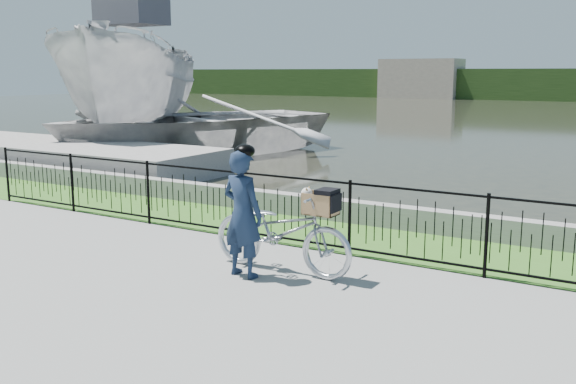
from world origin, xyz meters
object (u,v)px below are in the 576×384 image
Objects in this scene: dock at (62,155)px; bicycle_rig at (282,231)px; cyclist at (243,212)px; boat_near at (135,88)px; boat_far at (191,124)px.

bicycle_rig is at bearing -25.61° from dock.
boat_near is at bearing 139.26° from cyclist.
boat_far is at bearing 132.50° from cyclist.
bicycle_rig is at bearing -38.68° from boat_near.
bicycle_rig is at bearing -45.10° from boat_far.
cyclist is 0.15× the size of boat_far.
cyclist reaches higher than dock.
bicycle_rig is 0.19× the size of boat_far.
bicycle_rig is at bearing 51.84° from cyclist.
bicycle_rig reaches higher than dock.
dock is at bearing -105.23° from boat_far.
dock is 11.69m from bicycle_rig.
boat_far is (-9.36, 9.39, 0.43)m from bicycle_rig.
bicycle_rig is 0.19× the size of boat_near.
dock is 0.86× the size of boat_far.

